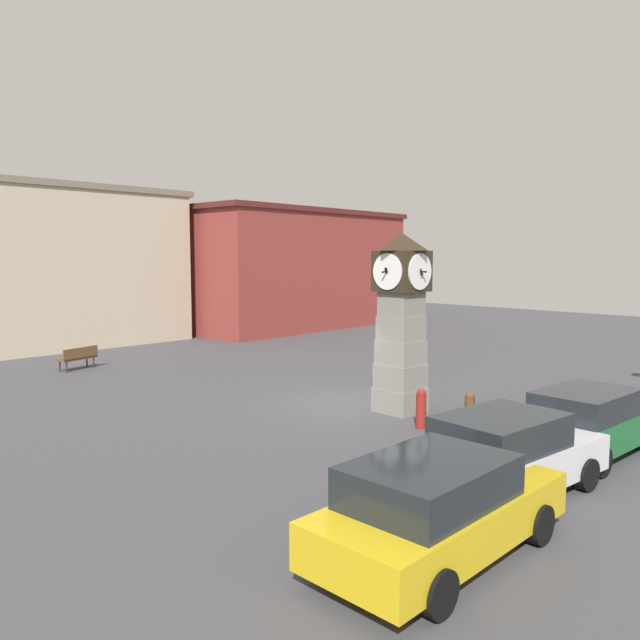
{
  "coord_description": "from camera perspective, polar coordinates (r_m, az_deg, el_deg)",
  "views": [
    {
      "loc": [
        -13.55,
        -12.84,
        4.49
      ],
      "look_at": [
        0.18,
        1.3,
        2.46
      ],
      "focal_mm": 35.0,
      "sensor_mm": 36.0,
      "label": 1
    }
  ],
  "objects": [
    {
      "name": "storefront_low_left",
      "position": [
        40.64,
        -3.7,
        4.7
      ],
      "size": [
        15.92,
        10.37,
        7.33
      ],
      "color": "maroon",
      "rests_on": "ground_plane"
    },
    {
      "name": "ground_plane",
      "position": [
        19.2,
        2.33,
        -7.66
      ],
      "size": [
        71.37,
        71.37,
        0.0
      ],
      "primitive_type": "plane",
      "color": "#424247"
    },
    {
      "name": "car_navy_sedan",
      "position": [
        9.79,
        10.77,
        -16.45
      ],
      "size": [
        4.55,
        2.05,
        1.55
      ],
      "color": "gold",
      "rests_on": "ground_plane"
    },
    {
      "name": "bollard_far_row",
      "position": [
        16.62,
        19.25,
        -8.41
      ],
      "size": [
        0.22,
        0.22,
        0.96
      ],
      "color": "maroon",
      "rests_on": "ground_plane"
    },
    {
      "name": "car_by_building",
      "position": [
        15.5,
        23.45,
        -8.5
      ],
      "size": [
        4.39,
        2.0,
        1.52
      ],
      "color": "#19602D",
      "rests_on": "ground_plane"
    },
    {
      "name": "bench",
      "position": [
        26.49,
        -21.23,
        -3.14
      ],
      "size": [
        1.68,
        0.94,
        0.9
      ],
      "color": "brown",
      "rests_on": "ground_plane"
    },
    {
      "name": "clock_tower",
      "position": [
        17.95,
        7.43,
        0.06
      ],
      "size": [
        1.66,
        1.72,
        5.13
      ],
      "color": "gray",
      "rests_on": "ground_plane"
    },
    {
      "name": "bollard_mid_row",
      "position": [
        16.59,
        13.52,
        -8.13
      ],
      "size": [
        0.26,
        0.26,
        1.03
      ],
      "color": "brown",
      "rests_on": "ground_plane"
    },
    {
      "name": "bollard_near_tower",
      "position": [
        16.63,
        9.22,
        -7.97
      ],
      "size": [
        0.27,
        0.27,
        1.05
      ],
      "color": "maroon",
      "rests_on": "ground_plane"
    },
    {
      "name": "car_near_tower",
      "position": [
        12.42,
        16.7,
        -11.67
      ],
      "size": [
        4.35,
        2.16,
        1.58
      ],
      "color": "silver",
      "rests_on": "ground_plane"
    }
  ]
}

